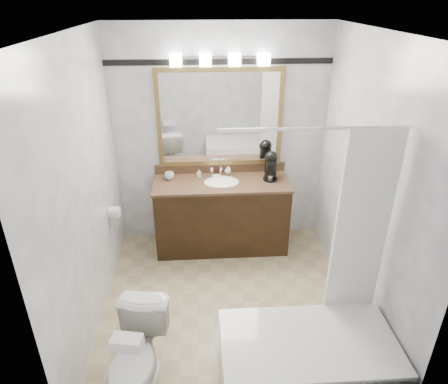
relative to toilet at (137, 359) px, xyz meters
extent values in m
cube|color=tan|center=(0.74, 0.92, -0.35)|extent=(2.40, 2.60, 0.01)
cube|color=white|center=(0.74, 0.92, 2.16)|extent=(2.40, 2.60, 0.01)
cube|color=white|center=(0.74, 2.23, 0.90)|extent=(2.40, 0.01, 2.50)
cube|color=white|center=(0.74, -0.38, 0.90)|extent=(2.40, 0.01, 2.50)
cube|color=white|center=(-0.46, 0.92, 0.90)|extent=(0.01, 2.60, 2.50)
cube|color=white|center=(1.95, 0.92, 0.90)|extent=(0.01, 2.60, 2.50)
cube|color=black|center=(0.74, 1.94, 0.06)|extent=(1.50, 0.55, 0.82)
cube|color=brown|center=(0.74, 1.94, 0.49)|extent=(1.53, 0.58, 0.03)
cube|color=brown|center=(0.74, 2.21, 0.55)|extent=(1.53, 0.03, 0.10)
ellipsoid|color=white|center=(0.74, 1.94, 0.47)|extent=(0.44, 0.34, 0.14)
cube|color=olive|center=(0.74, 2.20, 1.68)|extent=(1.40, 0.04, 0.05)
cube|color=olive|center=(0.74, 2.20, 0.63)|extent=(1.40, 0.04, 0.05)
cube|color=olive|center=(0.07, 2.20, 1.15)|extent=(0.05, 0.04, 1.00)
cube|color=olive|center=(1.42, 2.20, 1.15)|extent=(0.05, 0.04, 1.00)
cube|color=white|center=(0.74, 2.21, 1.15)|extent=(1.30, 0.01, 1.00)
cube|color=silver|center=(0.74, 2.19, 1.80)|extent=(0.90, 0.05, 0.03)
cube|color=white|center=(0.29, 2.14, 1.78)|extent=(0.12, 0.12, 0.12)
cube|color=white|center=(0.59, 2.14, 1.78)|extent=(0.12, 0.12, 0.12)
cube|color=white|center=(0.89, 2.14, 1.78)|extent=(0.12, 0.12, 0.12)
cube|color=white|center=(1.19, 2.14, 1.78)|extent=(0.12, 0.12, 0.12)
cube|color=black|center=(0.74, 2.21, 1.75)|extent=(2.40, 0.01, 0.06)
cube|color=white|center=(1.27, 0.00, -0.12)|extent=(1.30, 0.72, 0.45)
cylinder|color=silver|center=(1.27, 0.38, 1.60)|extent=(1.30, 0.02, 0.02)
cube|color=white|center=(1.69, 0.37, 0.83)|extent=(0.40, 0.04, 1.55)
cylinder|color=white|center=(-0.40, 1.58, 0.35)|extent=(0.11, 0.12, 0.12)
imported|color=white|center=(0.00, 0.00, 0.00)|extent=(0.49, 0.73, 0.69)
cube|color=white|center=(0.00, -0.20, 0.39)|extent=(0.21, 0.14, 0.08)
cylinder|color=black|center=(1.29, 1.95, 0.51)|extent=(0.17, 0.17, 0.02)
cylinder|color=black|center=(1.30, 2.01, 0.63)|extent=(0.14, 0.14, 0.24)
sphere|color=black|center=(1.30, 2.01, 0.75)|extent=(0.14, 0.14, 0.14)
cube|color=black|center=(1.29, 1.94, 0.71)|extent=(0.11, 0.11, 0.05)
cylinder|color=silver|center=(1.29, 1.94, 0.54)|extent=(0.06, 0.06, 0.06)
imported|color=white|center=(0.15, 2.05, 0.54)|extent=(0.11, 0.11, 0.08)
imported|color=white|center=(0.49, 2.08, 0.55)|extent=(0.05, 0.05, 0.09)
imported|color=white|center=(0.82, 2.15, 0.55)|extent=(0.08, 0.08, 0.09)
cube|color=beige|center=(0.69, 2.05, 0.52)|extent=(0.09, 0.06, 0.03)
camera|label=1|loc=(0.50, -2.09, 2.40)|focal=32.00mm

